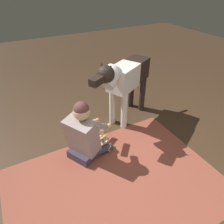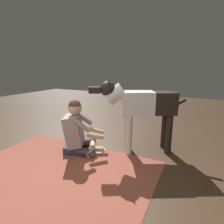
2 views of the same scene
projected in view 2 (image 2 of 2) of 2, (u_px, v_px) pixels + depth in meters
ground_plane at (75, 162)px, 2.56m from camera, size 13.55×13.55×0.00m
area_rug at (55, 173)px, 2.29m from camera, size 2.46×1.79×0.01m
person_sitting_on_floor at (77, 131)px, 2.81m from camera, size 0.71×0.63×0.84m
large_dog at (141, 105)px, 2.73m from camera, size 1.36×0.79×1.15m
hot_dog_on_plate at (99, 149)px, 2.90m from camera, size 0.21×0.21×0.06m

